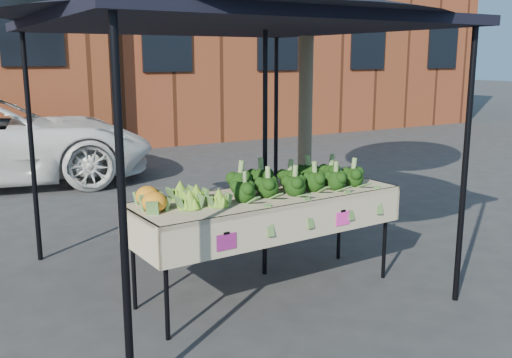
# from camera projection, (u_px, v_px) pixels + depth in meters

# --- Properties ---
(ground) EXTENTS (90.00, 90.00, 0.00)m
(ground) POSITION_uv_depth(u_px,v_px,m) (272.00, 290.00, 5.18)
(ground) COLOR #2A2A2D
(table) EXTENTS (2.44, 0.92, 0.90)m
(table) POSITION_uv_depth(u_px,v_px,m) (268.00, 244.00, 5.05)
(table) COLOR beige
(table) RESTS_ON ground
(canopy) EXTENTS (3.16, 3.16, 2.74)m
(canopy) POSITION_uv_depth(u_px,v_px,m) (228.00, 135.00, 5.20)
(canopy) COLOR black
(canopy) RESTS_ON ground
(broccoli_heap) EXTENTS (1.38, 0.58, 0.27)m
(broccoli_heap) POSITION_uv_depth(u_px,v_px,m) (293.00, 175.00, 5.09)
(broccoli_heap) COLOR black
(broccoli_heap) RESTS_ON table
(romanesco_cluster) EXTENTS (0.44, 0.58, 0.21)m
(romanesco_cluster) POSITION_uv_depth(u_px,v_px,m) (196.00, 191.00, 4.64)
(romanesco_cluster) COLOR #8EB52F
(romanesco_cluster) RESTS_ON table
(cauliflower_pair) EXTENTS (0.24, 0.44, 0.19)m
(cauliflower_pair) POSITION_uv_depth(u_px,v_px,m) (151.00, 197.00, 4.48)
(cauliflower_pair) COLOR orange
(cauliflower_pair) RESTS_ON table
(street_tree) EXTENTS (2.38, 2.38, 4.68)m
(street_tree) POSITION_uv_depth(u_px,v_px,m) (307.00, 32.00, 6.46)
(street_tree) COLOR #1E4C14
(street_tree) RESTS_ON ground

